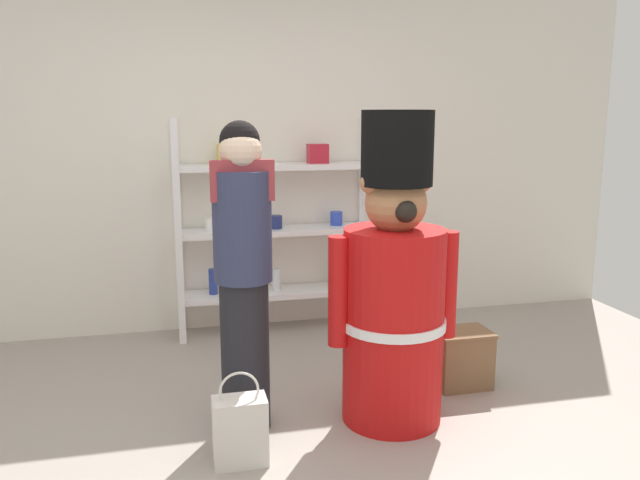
{
  "coord_description": "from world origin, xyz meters",
  "views": [
    {
      "loc": [
        -0.45,
        -2.65,
        1.62
      ],
      "look_at": [
        0.27,
        0.42,
        1.0
      ],
      "focal_mm": 35.56,
      "sensor_mm": 36.0,
      "label": 1
    }
  ],
  "objects_px": {
    "person_shopper": "(243,270)",
    "shopping_bag": "(240,430)",
    "teddy_bear_guard": "(394,293)",
    "display_crate": "(461,358)",
    "merchandise_shelf": "(275,225)"
  },
  "relations": [
    {
      "from": "teddy_bear_guard",
      "to": "person_shopper",
      "type": "bearing_deg",
      "value": 174.35
    },
    {
      "from": "teddy_bear_guard",
      "to": "merchandise_shelf",
      "type": "bearing_deg",
      "value": 102.93
    },
    {
      "from": "merchandise_shelf",
      "to": "shopping_bag",
      "type": "bearing_deg",
      "value": -104.48
    },
    {
      "from": "person_shopper",
      "to": "teddy_bear_guard",
      "type": "bearing_deg",
      "value": -5.65
    },
    {
      "from": "person_shopper",
      "to": "display_crate",
      "type": "xyz_separation_m",
      "value": [
        1.34,
        0.23,
        -0.68
      ]
    },
    {
      "from": "person_shopper",
      "to": "shopping_bag",
      "type": "distance_m",
      "value": 0.77
    },
    {
      "from": "shopping_bag",
      "to": "display_crate",
      "type": "bearing_deg",
      "value": 22.27
    },
    {
      "from": "person_shopper",
      "to": "shopping_bag",
      "type": "relative_size",
      "value": 3.48
    },
    {
      "from": "teddy_bear_guard",
      "to": "display_crate",
      "type": "distance_m",
      "value": 0.83
    },
    {
      "from": "teddy_bear_guard",
      "to": "person_shopper",
      "type": "height_order",
      "value": "teddy_bear_guard"
    },
    {
      "from": "display_crate",
      "to": "shopping_bag",
      "type": "bearing_deg",
      "value": -157.73
    },
    {
      "from": "person_shopper",
      "to": "display_crate",
      "type": "bearing_deg",
      "value": 9.68
    },
    {
      "from": "merchandise_shelf",
      "to": "person_shopper",
      "type": "relative_size",
      "value": 1.0
    },
    {
      "from": "teddy_bear_guard",
      "to": "person_shopper",
      "type": "distance_m",
      "value": 0.8
    },
    {
      "from": "teddy_bear_guard",
      "to": "shopping_bag",
      "type": "bearing_deg",
      "value": -162.3
    }
  ]
}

